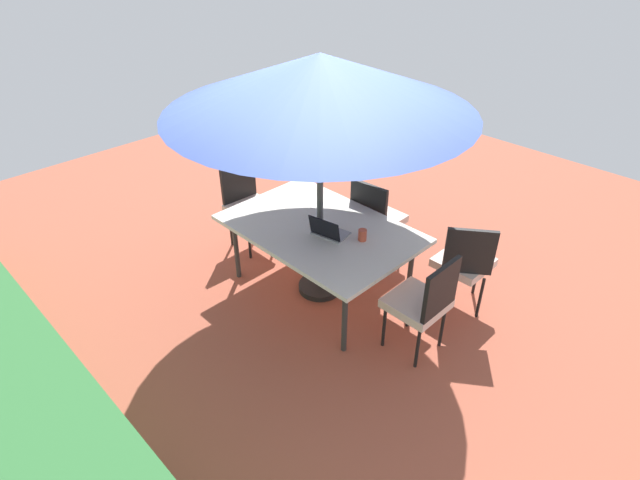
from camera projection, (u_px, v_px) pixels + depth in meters
name	position (u px, v px, depth m)	size (l,w,h in m)	color
ground_plane	(320.00, 289.00, 5.29)	(10.00, 10.00, 0.02)	#9E4C38
hedge_row	(10.00, 419.00, 3.32)	(6.30, 0.85, 1.03)	#2D6633
dining_table	(320.00, 231.00, 4.90)	(1.82, 1.22, 0.75)	silver
patio_umbrella	(320.00, 84.00, 4.13)	(2.63, 2.63, 2.35)	#4C4C4C
chair_south	(376.00, 216.00, 5.44)	(0.47, 0.48, 0.98)	beige
chair_west	(423.00, 301.00, 4.27)	(0.46, 0.46, 0.98)	beige
chair_east	(247.00, 202.00, 5.70)	(0.47, 0.46, 0.98)	beige
chair_southwest	(465.00, 261.00, 4.75)	(0.58, 0.58, 0.98)	beige
laptop	(328.00, 231.00, 4.72)	(0.36, 0.30, 0.21)	gray
cup	(362.00, 235.00, 4.65)	(0.08, 0.08, 0.11)	#CC4C33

